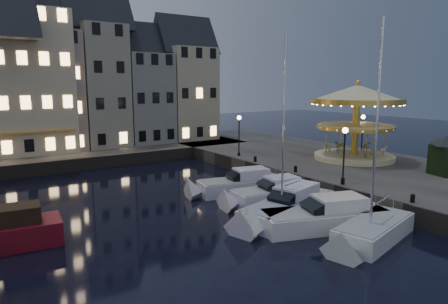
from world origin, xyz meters
TOP-DOWN VIEW (x-y plane):
  - ground at (0.00, 0.00)m, footprint 160.00×160.00m
  - quay_east at (14.00, 6.00)m, footprint 16.00×56.00m
  - quay_north at (-8.00, 28.00)m, footprint 44.00×12.00m
  - quaywall_e at (6.00, 6.00)m, footprint 0.15×44.00m
  - quaywall_n at (-6.00, 22.00)m, footprint 48.00×0.15m
  - streetlamp_b at (7.20, 1.00)m, footprint 0.44×0.44m
  - streetlamp_c at (7.20, 14.50)m, footprint 0.44×0.44m
  - streetlamp_d at (18.50, 8.00)m, footprint 0.44×0.44m
  - bollard_a at (6.60, -5.00)m, footprint 0.30×0.30m
  - bollard_b at (6.60, 0.50)m, footprint 0.30×0.30m
  - bollard_c at (6.60, 5.50)m, footprint 0.30×0.30m
  - bollard_d at (6.60, 11.00)m, footprint 0.30×0.30m
  - townhouse_nc at (-8.00, 30.00)m, footprint 6.82×8.00m
  - townhouse_nd at (-2.25, 30.00)m, footprint 5.50×8.00m
  - townhouse_ne at (3.20, 30.00)m, footprint 6.16×8.00m
  - townhouse_nf at (9.25, 30.00)m, footprint 6.82×8.00m
  - motorboat_a at (1.56, -5.65)m, footprint 7.23×3.83m
  - motorboat_b at (0.83, -2.55)m, footprint 8.89×5.18m
  - motorboat_c at (0.54, 0.10)m, footprint 9.33×4.71m
  - motorboat_d at (1.54, 2.99)m, footprint 7.18×3.20m
  - motorboat_e at (1.33, 6.64)m, footprint 8.05×3.80m
  - carousel at (15.57, 6.62)m, footprint 8.82×8.82m
  - ticket_kiosk at (16.13, -2.10)m, footprint 3.27×3.27m

SIDE VIEW (x-z plane):
  - ground at x=0.00m, z-range 0.00..0.00m
  - motorboat_a at x=1.56m, z-range -5.44..6.51m
  - motorboat_d at x=1.54m, z-range -0.44..1.71m
  - motorboat_e at x=1.33m, z-range -0.43..1.72m
  - motorboat_b at x=0.83m, z-range -0.43..1.72m
  - quay_east at x=14.00m, z-range 0.00..1.30m
  - quay_north at x=-8.00m, z-range 0.00..1.30m
  - quaywall_e at x=6.00m, z-range 0.00..1.30m
  - quaywall_n at x=-6.00m, z-range 0.00..1.30m
  - motorboat_c at x=0.54m, z-range -5.54..6.90m
  - bollard_a at x=6.60m, z-range 1.32..1.89m
  - bollard_b at x=6.60m, z-range 1.32..1.89m
  - bollard_c at x=6.60m, z-range 1.32..1.89m
  - bollard_d at x=6.60m, z-range 1.32..1.89m
  - ticket_kiosk at x=16.13m, z-range 1.66..5.50m
  - streetlamp_b at x=7.20m, z-range 1.93..6.10m
  - streetlamp_c at x=7.20m, z-range 1.93..6.10m
  - streetlamp_d at x=18.50m, z-range 1.93..6.10m
  - carousel at x=15.57m, z-range 2.52..10.24m
  - townhouse_ne at x=3.20m, z-range 1.38..14.18m
  - townhouse_nf at x=9.25m, z-range 1.38..15.18m
  - townhouse_nc at x=-8.00m, z-range 1.38..16.18m
  - townhouse_nd at x=-2.25m, z-range 1.38..17.18m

